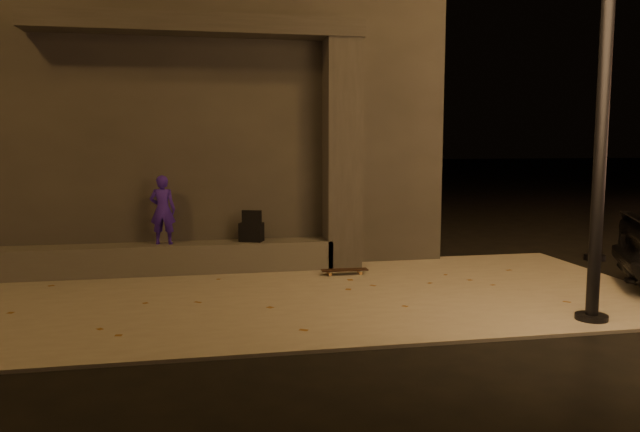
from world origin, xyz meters
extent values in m
plane|color=black|center=(0.00, 0.00, 0.00)|extent=(120.00, 120.00, 0.00)
cube|color=slate|center=(0.00, 2.00, 0.02)|extent=(11.00, 4.40, 0.04)
cube|color=#393634|center=(-1.00, 6.50, 2.60)|extent=(9.00, 5.00, 5.20)
cube|color=#58554F|center=(-1.50, 3.75, 0.27)|extent=(6.00, 0.55, 0.45)
cube|color=#393634|center=(1.70, 3.75, 1.84)|extent=(0.55, 0.55, 3.60)
cube|color=#393634|center=(-0.50, 3.80, 3.78)|extent=(5.00, 0.70, 0.28)
imported|color=#361AAD|center=(-1.10, 3.75, 1.02)|extent=(0.42, 0.31, 1.06)
cube|color=black|center=(0.24, 3.75, 0.64)|extent=(0.42, 0.35, 0.29)
cube|color=black|center=(0.24, 3.75, 0.89)|extent=(0.30, 0.16, 0.21)
cube|color=black|center=(1.60, 3.10, 0.11)|extent=(0.71, 0.19, 0.01)
cylinder|color=tan|center=(1.83, 3.16, 0.06)|extent=(0.05, 0.03, 0.05)
cylinder|color=tan|center=(1.83, 3.03, 0.06)|extent=(0.05, 0.03, 0.05)
cylinder|color=tan|center=(1.36, 3.17, 0.06)|extent=(0.05, 0.03, 0.05)
cylinder|color=tan|center=(1.36, 3.04, 0.06)|extent=(0.05, 0.03, 0.05)
cube|color=#99999E|center=(1.83, 3.10, 0.09)|extent=(0.05, 0.15, 0.01)
cube|color=#99999E|center=(1.36, 3.10, 0.09)|extent=(0.05, 0.15, 0.01)
cylinder|color=black|center=(3.81, 0.21, 0.05)|extent=(0.36, 0.36, 0.10)
cylinder|color=black|center=(6.20, 3.61, 3.75)|extent=(0.14, 0.14, 7.49)
cylinder|color=black|center=(6.20, 3.61, 0.05)|extent=(0.36, 0.36, 0.10)
camera|label=1|loc=(-0.55, -5.97, 2.07)|focal=35.00mm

